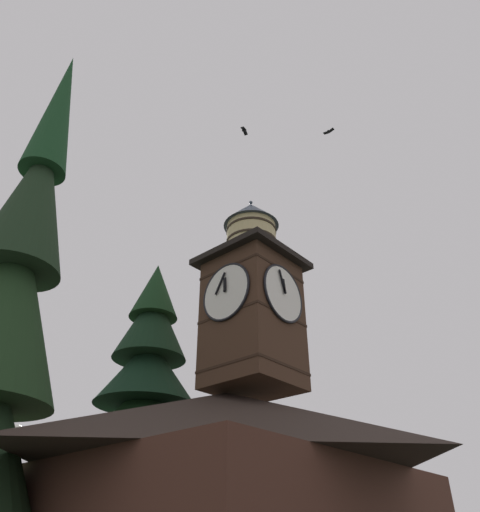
# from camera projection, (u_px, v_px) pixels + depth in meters

# --- Properties ---
(building_main) EXTENTS (12.04, 11.30, 7.35)m
(building_main) POSITION_uv_depth(u_px,v_px,m) (225.00, 501.00, 16.15)
(building_main) COLOR #47291F
(building_main) RESTS_ON ground_plane
(clock_tower) EXTENTS (3.71, 3.71, 8.67)m
(clock_tower) POSITION_uv_depth(u_px,v_px,m) (252.00, 297.00, 19.74)
(clock_tower) COLOR #422B1E
(clock_tower) RESTS_ON building_main
(pine_tree_behind) EXTENTS (6.99, 6.99, 13.79)m
(pine_tree_behind) POSITION_uv_depth(u_px,v_px,m) (140.00, 447.00, 18.68)
(pine_tree_behind) COLOR #473323
(pine_tree_behind) RESTS_ON ground_plane
(moon) EXTENTS (1.87, 1.87, 1.87)m
(moon) POSITION_uv_depth(u_px,v_px,m) (16.00, 434.00, 49.66)
(moon) COLOR silver
(flying_bird_high) EXTENTS (0.60, 0.35, 0.13)m
(flying_bird_high) POSITION_uv_depth(u_px,v_px,m) (244.00, 130.00, 23.77)
(flying_bird_high) COLOR black
(flying_bird_low) EXTENTS (0.19, 0.50, 0.11)m
(flying_bird_low) POSITION_uv_depth(u_px,v_px,m) (329.00, 132.00, 21.39)
(flying_bird_low) COLOR black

